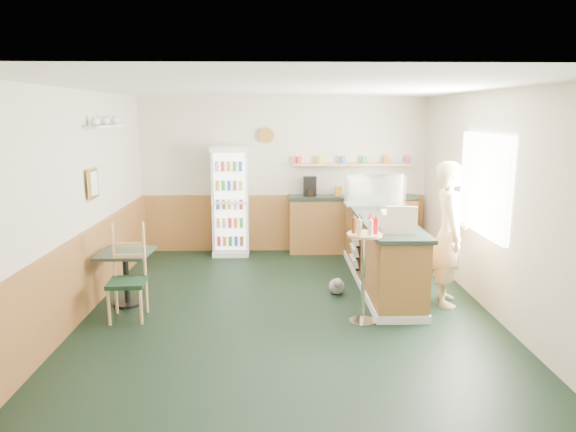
{
  "coord_description": "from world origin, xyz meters",
  "views": [
    {
      "loc": [
        -0.13,
        -5.99,
        2.42
      ],
      "look_at": [
        0.02,
        0.6,
        1.1
      ],
      "focal_mm": 32.0,
      "sensor_mm": 36.0,
      "label": 1
    }
  ],
  "objects_px": {
    "shopkeeper": "(449,234)",
    "cafe_table": "(126,268)",
    "drinks_fridge": "(231,201)",
    "cash_register": "(398,222)",
    "cafe_chair": "(129,269)",
    "display_case": "(374,191)",
    "condiment_stand": "(364,256)"
  },
  "relations": [
    {
      "from": "shopkeeper",
      "to": "cafe_table",
      "type": "xyz_separation_m",
      "value": [
        -4.1,
        0.04,
        -0.43
      ]
    },
    {
      "from": "drinks_fridge",
      "to": "cafe_table",
      "type": "bearing_deg",
      "value": -115.02
    },
    {
      "from": "cash_register",
      "to": "drinks_fridge",
      "type": "bearing_deg",
      "value": 137.19
    },
    {
      "from": "cash_register",
      "to": "cafe_chair",
      "type": "xyz_separation_m",
      "value": [
        -3.25,
        -0.14,
        -0.53
      ]
    },
    {
      "from": "display_case",
      "to": "drinks_fridge",
      "type": "bearing_deg",
      "value": 154.67
    },
    {
      "from": "drinks_fridge",
      "to": "condiment_stand",
      "type": "xyz_separation_m",
      "value": [
        1.79,
        -3.06,
        -0.13
      ]
    },
    {
      "from": "cash_register",
      "to": "cafe_chair",
      "type": "height_order",
      "value": "cash_register"
    },
    {
      "from": "drinks_fridge",
      "to": "cafe_table",
      "type": "distance_m",
      "value": 2.71
    },
    {
      "from": "shopkeeper",
      "to": "cafe_chair",
      "type": "xyz_separation_m",
      "value": [
        -3.95,
        -0.33,
        -0.33
      ]
    },
    {
      "from": "drinks_fridge",
      "to": "condiment_stand",
      "type": "bearing_deg",
      "value": -59.64
    },
    {
      "from": "cafe_table",
      "to": "display_case",
      "type": "bearing_deg",
      "value": 21.63
    },
    {
      "from": "shopkeeper",
      "to": "cafe_table",
      "type": "distance_m",
      "value": 4.12
    },
    {
      "from": "drinks_fridge",
      "to": "cash_register",
      "type": "bearing_deg",
      "value": -49.48
    },
    {
      "from": "cash_register",
      "to": "shopkeeper",
      "type": "relative_size",
      "value": 0.23
    },
    {
      "from": "display_case",
      "to": "shopkeeper",
      "type": "distance_m",
      "value": 1.59
    },
    {
      "from": "display_case",
      "to": "condiment_stand",
      "type": "relative_size",
      "value": 0.7
    },
    {
      "from": "condiment_stand",
      "to": "cafe_table",
      "type": "distance_m",
      "value": 3.01
    },
    {
      "from": "cafe_chair",
      "to": "drinks_fridge",
      "type": "bearing_deg",
      "value": 66.77
    },
    {
      "from": "condiment_stand",
      "to": "cafe_chair",
      "type": "relative_size",
      "value": 1.1
    },
    {
      "from": "drinks_fridge",
      "to": "display_case",
      "type": "height_order",
      "value": "drinks_fridge"
    },
    {
      "from": "cash_register",
      "to": "condiment_stand",
      "type": "relative_size",
      "value": 0.33
    },
    {
      "from": "display_case",
      "to": "cafe_chair",
      "type": "height_order",
      "value": "display_case"
    },
    {
      "from": "drinks_fridge",
      "to": "condiment_stand",
      "type": "distance_m",
      "value": 3.55
    },
    {
      "from": "drinks_fridge",
      "to": "cafe_chair",
      "type": "xyz_separation_m",
      "value": [
        -0.98,
        -2.8,
        -0.34
      ]
    },
    {
      "from": "drinks_fridge",
      "to": "cafe_table",
      "type": "relative_size",
      "value": 2.67
    },
    {
      "from": "condiment_stand",
      "to": "cafe_table",
      "type": "bearing_deg",
      "value": 167.67
    },
    {
      "from": "display_case",
      "to": "cash_register",
      "type": "xyz_separation_m",
      "value": [
        0.0,
        -1.58,
        -0.13
      ]
    },
    {
      "from": "cafe_chair",
      "to": "shopkeeper",
      "type": "bearing_deg",
      "value": 0.96
    },
    {
      "from": "drinks_fridge",
      "to": "cash_register",
      "type": "relative_size",
      "value": 4.48
    },
    {
      "from": "display_case",
      "to": "shopkeeper",
      "type": "bearing_deg",
      "value": -63.3
    },
    {
      "from": "drinks_fridge",
      "to": "shopkeeper",
      "type": "height_order",
      "value": "drinks_fridge"
    },
    {
      "from": "display_case",
      "to": "condiment_stand",
      "type": "xyz_separation_m",
      "value": [
        -0.48,
        -1.99,
        -0.45
      ]
    }
  ]
}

